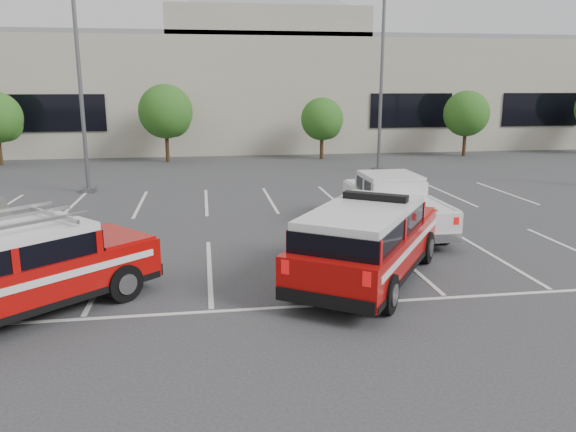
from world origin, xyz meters
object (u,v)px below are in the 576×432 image
light_pole_left (79,76)px  fire_chief_suv (368,247)px  ladder_suv (18,276)px  light_pole_mid (381,77)px  white_pickup (393,208)px  tree_right (467,115)px  convention_building (238,86)px  tree_mid_right (323,121)px  tree_mid_left (167,113)px

light_pole_left → fire_chief_suv: 16.82m
ladder_suv → light_pole_mid: bearing=102.1°
fire_chief_suv → ladder_suv: bearing=-139.0°
white_pickup → light_pole_left: bearing=143.5°
tree_right → light_pole_mid: bearing=-143.2°
convention_building → fire_chief_suv: convention_building is taller
white_pickup → ladder_suv: size_ratio=1.07×
tree_right → light_pole_mid: (-8.09, -6.05, 2.41)m
convention_building → light_pole_mid: bearing=-66.7°
tree_mid_right → ladder_suv: tree_mid_right is taller
light_pole_mid → ladder_suv: light_pole_mid is taller
tree_mid_right → white_pickup: tree_mid_right is taller
convention_building → white_pickup: (3.38, -28.41, -3.99)m
tree_right → light_pole_left: bearing=-156.5°
tree_mid_right → convention_building: bearing=116.6°
ladder_suv → fire_chief_suv: bearing=56.0°
light_pole_mid → tree_right: bearing=36.8°
fire_chief_suv → white_pickup: 5.39m
tree_mid_right → ladder_suv: (-11.82, -24.44, -1.63)m
tree_mid_left → light_pole_left: 10.73m
tree_mid_left → fire_chief_suv: (6.12, -23.44, -2.17)m
convention_building → tree_mid_right: (4.91, -9.82, -2.22)m
convention_building → ladder_suv: size_ratio=10.72×
convention_building → tree_mid_right: 11.20m
light_pole_mid → light_pole_left: bearing=-165.1°
ladder_suv → tree_mid_right: bearing=113.0°
convention_building → fire_chief_suv: (1.03, -33.26, -3.84)m
tree_mid_left → light_pole_left: bearing=-107.1°
convention_building → light_pole_mid: convention_building is taller
white_pickup → ladder_suv: 11.83m
convention_building → light_pole_left: size_ratio=5.86×
fire_chief_suv → white_pickup: bearing=98.0°
tree_mid_right → light_pole_mid: size_ratio=0.39×
tree_mid_left → tree_mid_right: (10.00, -0.00, -0.54)m
convention_building → white_pickup: 28.89m
tree_mid_right → light_pole_mid: bearing=-72.5°
light_pole_left → light_pole_mid: bearing=14.9°
light_pole_left → ladder_suv: 15.08m
light_pole_left → light_pole_mid: (15.00, 4.00, 0.00)m
ladder_suv → tree_mid_left: bearing=134.6°
light_pole_mid → white_pickup: (-3.44, -12.55, -4.46)m
ladder_suv → white_pickup: bearing=78.5°
tree_mid_left → ladder_suv: 24.60m
fire_chief_suv → tree_right: bearing=93.2°
fire_chief_suv → white_pickup: fire_chief_suv is taller
tree_mid_right → light_pole_left: 16.72m
light_pole_mid → tree_mid_left: bearing=153.1°
light_pole_left → tree_right: bearing=23.5°
tree_mid_left → white_pickup: tree_mid_left is taller
light_pole_mid → ladder_suv: (-13.73, -18.40, -4.31)m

